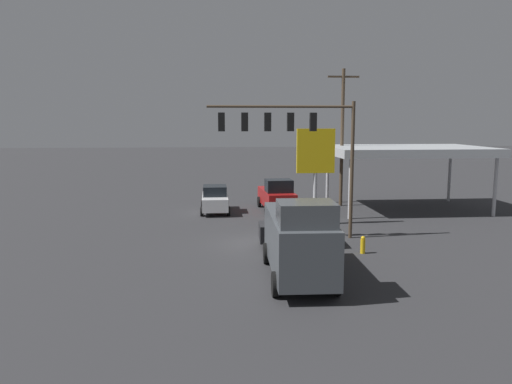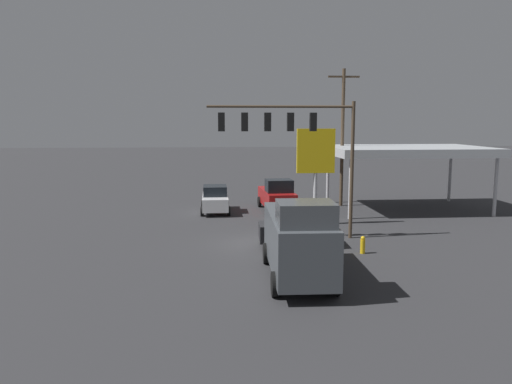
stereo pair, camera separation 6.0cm
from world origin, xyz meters
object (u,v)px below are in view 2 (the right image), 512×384
Objects in this scene: price_sign at (316,156)px; sedan_waiting at (215,199)px; traffic_signal_assembly at (293,133)px; utility_pole at (342,135)px; delivery_truck at (298,239)px; pickup_parked at (277,196)px; fire_hydrant at (363,245)px; hatchback_crossing at (297,228)px.

price_sign reaches higher than sedan_waiting.
utility_pole is at bearing -117.41° from traffic_signal_assembly.
sedan_waiting is 0.64× the size of delivery_truck.
utility_pole is at bearing 101.16° from sedan_waiting.
utility_pole is (-5.52, -10.64, -0.37)m from traffic_signal_assembly.
utility_pole is 1.96× the size of pickup_parked.
price_sign is 1.38× the size of sedan_waiting.
delivery_truck reaches higher than pickup_parked.
traffic_signal_assembly is 10.03m from pickup_parked.
sedan_waiting is 14.06m from fire_hydrant.
pickup_parked is 6.04× the size of fire_hydrant.
fire_hydrant is at bearing 135.71° from delivery_truck.
fire_hydrant is at bearing 80.00° from utility_pole.
sedan_waiting is (4.24, -8.65, -4.92)m from traffic_signal_assembly.
delivery_truck is at bearing -7.56° from pickup_parked.
sedan_waiting is 16.15m from delivery_truck.
delivery_truck is 1.29× the size of pickup_parked.
delivery_truck is (0.84, 7.12, -4.18)m from traffic_signal_assembly.
delivery_truck is (-3.40, 15.77, 0.74)m from sedan_waiting.
delivery_truck reaches higher than hatchback_crossing.
hatchback_crossing is 0.73× the size of pickup_parked.
traffic_signal_assembly reaches higher than fire_hydrant.
hatchback_crossing is (5.50, 12.26, -4.56)m from utility_pole.
traffic_signal_assembly is 8.30m from delivery_truck.
pickup_parked is (-0.26, -10.44, 0.16)m from hatchback_crossing.
traffic_signal_assembly is 0.77× the size of utility_pole.
hatchback_crossing is at bearing 172.77° from delivery_truck.
sedan_waiting is 11.12m from hatchback_crossing.
utility_pole is at bearing -112.07° from hatchback_crossing.
traffic_signal_assembly is 9.18× the size of fire_hydrant.
sedan_waiting is 1.14× the size of hatchback_crossing.
hatchback_crossing is 4.39× the size of fire_hydrant.
fire_hydrant is at bearing 132.24° from traffic_signal_assembly.
pickup_parked is at bearing 91.83° from sedan_waiting.
pickup_parked is (5.24, 1.82, -4.40)m from utility_pole.
price_sign is 1.57× the size of hatchback_crossing.
fire_hydrant is at bearing 30.90° from sedan_waiting.
traffic_signal_assembly is at bearing 25.76° from sedan_waiting.
delivery_truck is at bearing 44.08° from fire_hydrant.
fire_hydrant is (-7.29, 12.00, -0.51)m from sedan_waiting.
traffic_signal_assembly reaches higher than sedan_waiting.
utility_pole reaches higher than price_sign.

